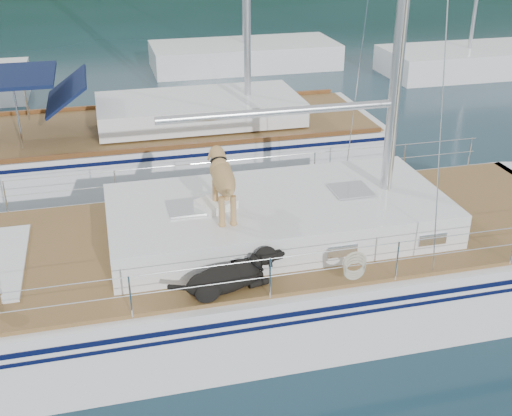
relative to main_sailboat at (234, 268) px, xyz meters
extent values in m
plane|color=black|center=(-0.09, 0.01, -0.68)|extent=(120.00, 120.00, 0.00)
cube|color=white|center=(-0.09, 0.01, -0.18)|extent=(12.00, 3.80, 1.40)
cube|color=olive|center=(-0.09, 0.01, 0.55)|extent=(11.52, 3.50, 0.06)
cube|color=white|center=(0.71, 0.01, 0.86)|extent=(5.20, 2.50, 0.55)
cylinder|color=silver|center=(0.71, 0.01, 2.53)|extent=(3.60, 0.12, 0.12)
cylinder|color=silver|center=(-0.09, -1.74, 1.14)|extent=(10.56, 0.01, 0.01)
cylinder|color=silver|center=(-0.09, 1.76, 1.14)|extent=(10.56, 0.01, 0.01)
cube|color=#1C2AB0|center=(-1.13, 1.55, 0.61)|extent=(0.75, 0.53, 0.06)
cube|color=white|center=(-0.27, -0.07, 1.20)|extent=(0.66, 0.62, 0.13)
torus|color=beige|center=(1.27, -1.78, 0.94)|extent=(0.43, 0.14, 0.42)
cube|color=white|center=(-0.70, 6.16, -0.23)|extent=(11.00, 3.50, 1.30)
cube|color=olive|center=(-0.70, 6.16, 0.42)|extent=(10.56, 3.29, 0.06)
cube|color=white|center=(0.50, 6.16, 0.77)|extent=(4.80, 2.30, 0.55)
cube|color=white|center=(3.91, 16.01, -0.28)|extent=(7.20, 3.00, 1.10)
cube|color=white|center=(11.91, 13.01, -0.28)|extent=(6.40, 3.00, 1.10)
camera|label=1|loc=(-1.80, -8.61, 5.31)|focal=45.00mm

